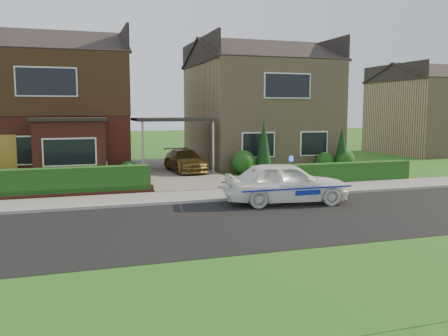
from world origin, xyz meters
name	(u,v)px	position (x,y,z in m)	size (l,w,h in m)	color
ground	(251,221)	(0.00, 0.00, 0.00)	(120.00, 120.00, 0.00)	#1D5216
road	(251,221)	(0.00, 0.00, 0.00)	(60.00, 6.00, 0.02)	black
kerb	(220,200)	(0.00, 3.05, 0.06)	(60.00, 0.16, 0.12)	#9E9993
sidewalk	(211,195)	(0.00, 4.10, 0.05)	(60.00, 2.00, 0.10)	slate
grass_verge	(346,280)	(0.00, -5.00, 0.00)	(60.00, 4.00, 0.01)	#1D5216
driveway	(173,172)	(0.00, 11.00, 0.06)	(3.80, 12.00, 0.12)	#666059
house_left	(51,97)	(-5.78, 13.90, 3.81)	(7.50, 9.53, 7.25)	maroon
house_right	(258,102)	(5.80, 13.99, 3.66)	(7.50, 8.06, 7.25)	#9F7E61
carport_link	(173,120)	(0.00, 10.95, 2.66)	(3.80, 3.00, 2.77)	black
dwarf_wall	(45,195)	(-5.80, 5.30, 0.18)	(7.70, 0.25, 0.36)	maroon
hedge_left	(46,199)	(-5.80, 5.45, 0.00)	(7.50, 0.55, 0.90)	#153A12
hedge_right	(332,184)	(5.80, 5.35, 0.00)	(7.50, 0.55, 0.80)	#153A12
shrub_left_mid	(93,167)	(-4.00, 9.30, 0.66)	(1.32, 1.32, 1.32)	#153A12
shrub_left_near	(128,170)	(-2.40, 9.60, 0.42)	(0.84, 0.84, 0.84)	#153A12
shrub_right_near	(243,162)	(3.20, 9.40, 0.60)	(1.20, 1.20, 1.20)	#153A12
shrub_right_mid	(325,161)	(7.80, 9.50, 0.48)	(0.96, 0.96, 0.96)	#153A12
shrub_right_far	(345,160)	(8.80, 9.20, 0.54)	(1.08, 1.08, 1.08)	#153A12
conifer_a	(264,148)	(4.20, 9.20, 1.30)	(0.90, 0.90, 2.60)	black
conifer_b	(342,150)	(8.60, 9.20, 1.10)	(0.90, 0.90, 2.20)	black
neighbour_right	(429,118)	(20.00, 16.00, 2.60)	(6.50, 7.00, 5.20)	#9F7E61
police_car	(286,183)	(2.05, 2.05, 0.71)	(3.83, 4.36, 1.58)	white
driveway_car	(185,160)	(0.51, 10.53, 0.66)	(1.52, 3.73, 1.08)	brown
potted_plant_c	(130,176)	(-2.50, 7.87, 0.35)	(0.39, 0.39, 0.70)	gray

